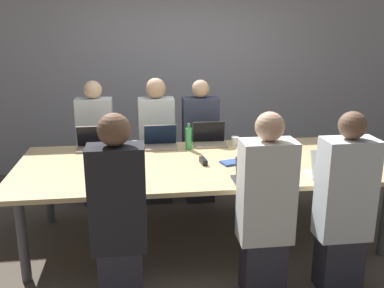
{
  "coord_description": "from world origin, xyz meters",
  "views": [
    {
      "loc": [
        -0.61,
        -3.77,
        2.04
      ],
      "look_at": [
        -0.1,
        0.1,
        0.93
      ],
      "focal_mm": 40.0,
      "sensor_mm": 36.0,
      "label": 1
    }
  ],
  "objects_px": {
    "bottle_near_right": "(352,158)",
    "person_far_center": "(200,144)",
    "laptop_near_right": "(329,169)",
    "person_far_left": "(96,145)",
    "person_near_midright": "(266,209)",
    "person_far_midleft": "(157,143)",
    "cup_far_center": "(235,141)",
    "cup_far_left": "(118,144)",
    "laptop_near_midright": "(256,175)",
    "cup_near_midright": "(289,175)",
    "laptop_near_left": "(112,179)",
    "laptop_far_center": "(210,138)",
    "person_near_left": "(118,215)",
    "bottle_far_midleft": "(189,138)",
    "person_near_right": "(344,207)",
    "laptop_far_midleft": "(161,141)",
    "stapler": "(203,161)",
    "cup_far_midleft": "(135,146)",
    "laptop_far_left": "(94,143)"
  },
  "relations": [
    {
      "from": "cup_near_midright",
      "to": "cup_far_center",
      "type": "distance_m",
      "value": 1.08
    },
    {
      "from": "laptop_near_midright",
      "to": "laptop_far_center",
      "type": "distance_m",
      "value": 1.19
    },
    {
      "from": "person_near_right",
      "to": "person_far_left",
      "type": "distance_m",
      "value": 2.82
    },
    {
      "from": "laptop_near_midright",
      "to": "cup_far_left",
      "type": "distance_m",
      "value": 1.63
    },
    {
      "from": "laptop_near_right",
      "to": "person_far_left",
      "type": "distance_m",
      "value": 2.59
    },
    {
      "from": "bottle_near_right",
      "to": "person_far_left",
      "type": "height_order",
      "value": "person_far_left"
    },
    {
      "from": "cup_near_midright",
      "to": "laptop_near_left",
      "type": "distance_m",
      "value": 1.45
    },
    {
      "from": "person_far_midleft",
      "to": "laptop_far_center",
      "type": "xyz_separation_m",
      "value": [
        0.55,
        -0.38,
        0.14
      ]
    },
    {
      "from": "person_far_left",
      "to": "person_far_center",
      "type": "distance_m",
      "value": 1.19
    },
    {
      "from": "person_near_left",
      "to": "laptop_far_midleft",
      "type": "relative_size",
      "value": 4.27
    },
    {
      "from": "laptop_far_midleft",
      "to": "cup_near_midright",
      "type": "bearing_deg",
      "value": -47.78
    },
    {
      "from": "person_near_right",
      "to": "stapler",
      "type": "relative_size",
      "value": 9.3
    },
    {
      "from": "cup_far_left",
      "to": "laptop_near_midright",
      "type": "bearing_deg",
      "value": -45.03
    },
    {
      "from": "cup_far_left",
      "to": "stapler",
      "type": "xyz_separation_m",
      "value": [
        0.8,
        -0.61,
        -0.02
      ]
    },
    {
      "from": "person_far_midleft",
      "to": "person_near_left",
      "type": "bearing_deg",
      "value": -101.22
    },
    {
      "from": "cup_near_midright",
      "to": "person_far_left",
      "type": "bearing_deg",
      "value": 137.37
    },
    {
      "from": "laptop_far_midleft",
      "to": "laptop_far_center",
      "type": "height_order",
      "value": "same"
    },
    {
      "from": "laptop_near_midright",
      "to": "laptop_near_left",
      "type": "xyz_separation_m",
      "value": [
        -1.15,
        0.03,
        0.0
      ]
    },
    {
      "from": "laptop_far_midleft",
      "to": "bottle_far_midleft",
      "type": "xyz_separation_m",
      "value": [
        0.28,
        -0.12,
        0.05
      ]
    },
    {
      "from": "cup_far_left",
      "to": "cup_far_center",
      "type": "xyz_separation_m",
      "value": [
        1.23,
        -0.05,
        0.01
      ]
    },
    {
      "from": "laptop_near_left",
      "to": "person_far_left",
      "type": "bearing_deg",
      "value": -80.54
    },
    {
      "from": "person_near_midright",
      "to": "person_far_midleft",
      "type": "relative_size",
      "value": 0.99
    },
    {
      "from": "bottle_near_right",
      "to": "person_far_center",
      "type": "height_order",
      "value": "person_far_center"
    },
    {
      "from": "laptop_far_left",
      "to": "person_far_midleft",
      "type": "height_order",
      "value": "person_far_midleft"
    },
    {
      "from": "laptop_far_center",
      "to": "laptop_near_right",
      "type": "bearing_deg",
      "value": -53.02
    },
    {
      "from": "bottle_near_right",
      "to": "person_near_left",
      "type": "height_order",
      "value": "person_near_left"
    },
    {
      "from": "bottle_near_right",
      "to": "cup_far_center",
      "type": "relative_size",
      "value": 2.62
    },
    {
      "from": "bottle_near_right",
      "to": "cup_near_midright",
      "type": "height_order",
      "value": "bottle_near_right"
    },
    {
      "from": "bottle_near_right",
      "to": "bottle_far_midleft",
      "type": "bearing_deg",
      "value": 148.51
    },
    {
      "from": "laptop_far_center",
      "to": "cup_far_center",
      "type": "bearing_deg",
      "value": -15.95
    },
    {
      "from": "laptop_near_left",
      "to": "laptop_far_left",
      "type": "height_order",
      "value": "laptop_near_left"
    },
    {
      "from": "laptop_near_right",
      "to": "stapler",
      "type": "relative_size",
      "value": 2.33
    },
    {
      "from": "laptop_near_left",
      "to": "cup_far_midleft",
      "type": "distance_m",
      "value": 1.04
    },
    {
      "from": "laptop_near_midright",
      "to": "laptop_near_left",
      "type": "distance_m",
      "value": 1.15
    },
    {
      "from": "stapler",
      "to": "cup_far_center",
      "type": "bearing_deg",
      "value": 46.04
    },
    {
      "from": "person_far_midleft",
      "to": "cup_far_midleft",
      "type": "height_order",
      "value": "person_far_midleft"
    },
    {
      "from": "laptop_near_right",
      "to": "person_far_left",
      "type": "height_order",
      "value": "person_far_left"
    },
    {
      "from": "person_near_left",
      "to": "cup_far_left",
      "type": "relative_size",
      "value": 16.16
    },
    {
      "from": "laptop_near_right",
      "to": "bottle_far_midleft",
      "type": "height_order",
      "value": "bottle_far_midleft"
    },
    {
      "from": "laptop_near_midright",
      "to": "stapler",
      "type": "bearing_deg",
      "value": -56.97
    },
    {
      "from": "laptop_far_center",
      "to": "laptop_far_left",
      "type": "bearing_deg",
      "value": -179.22
    },
    {
      "from": "person_far_center",
      "to": "laptop_near_midright",
      "type": "bearing_deg",
      "value": -81.35
    },
    {
      "from": "person_far_midleft",
      "to": "cup_far_center",
      "type": "relative_size",
      "value": 14.89
    },
    {
      "from": "bottle_far_midleft",
      "to": "laptop_near_right",
      "type": "bearing_deg",
      "value": -41.46
    },
    {
      "from": "cup_far_left",
      "to": "laptop_near_right",
      "type": "bearing_deg",
      "value": -31.12
    },
    {
      "from": "laptop_near_right",
      "to": "bottle_far_midleft",
      "type": "distance_m",
      "value": 1.44
    },
    {
      "from": "person_near_right",
      "to": "bottle_near_right",
      "type": "relative_size",
      "value": 5.59
    },
    {
      "from": "laptop_near_left",
      "to": "person_far_midleft",
      "type": "bearing_deg",
      "value": -105.73
    },
    {
      "from": "cup_far_center",
      "to": "laptop_far_left",
      "type": "bearing_deg",
      "value": 177.74
    },
    {
      "from": "person_near_right",
      "to": "person_far_left",
      "type": "xyz_separation_m",
      "value": [
        -2.0,
        1.98,
        -0.0
      ]
    }
  ]
}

